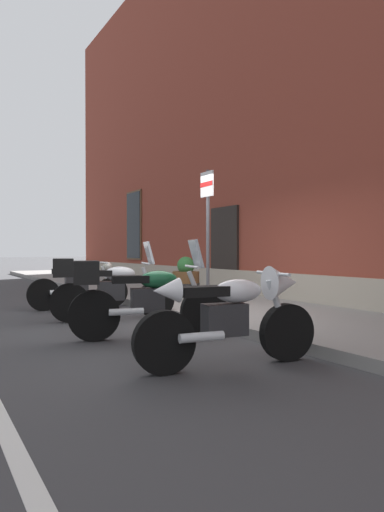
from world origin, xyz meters
TOP-DOWN VIEW (x-y plane):
  - ground_plane at (0.00, 0.00)m, footprint 140.00×140.00m
  - sidewalk at (0.00, 1.45)m, footprint 33.54×2.90m
  - motorcycle_yellow_naked at (-2.51, -0.98)m, footprint 0.62×1.99m
  - motorcycle_silver_touring at (-0.85, -1.04)m, footprint 0.88×2.04m
  - motorcycle_green_touring at (0.77, -1.16)m, footprint 0.93×2.12m
  - motorcycle_white_sport at (2.52, -0.97)m, footprint 0.69×1.98m
  - parking_sign at (-0.18, 0.55)m, footprint 0.36×0.07m
  - barrel_planter at (-2.27, 1.40)m, footprint 0.65×0.65m

SIDE VIEW (x-z plane):
  - ground_plane at x=0.00m, z-range 0.00..0.00m
  - sidewalk at x=0.00m, z-range 0.00..0.14m
  - motorcycle_yellow_naked at x=-2.51m, z-range 0.00..0.95m
  - barrel_planter at x=-2.27m, z-range 0.06..0.96m
  - motorcycle_green_touring at x=0.77m, z-range -0.11..1.23m
  - motorcycle_silver_touring at x=-0.85m, z-range -0.11..1.23m
  - motorcycle_white_sport at x=2.52m, z-range 0.05..1.07m
  - parking_sign at x=-0.18m, z-range 0.50..2.95m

